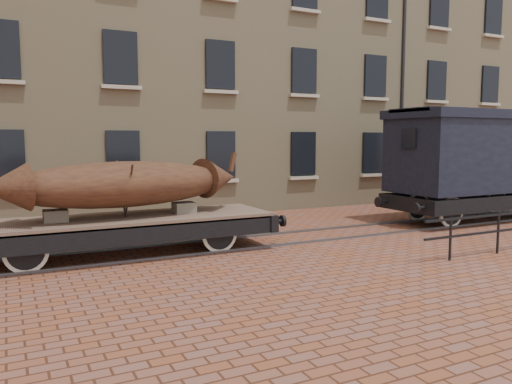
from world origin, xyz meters
name	(u,v)px	position (x,y,z in m)	size (l,w,h in m)	color
ground	(258,242)	(0.00, 0.00, 0.00)	(90.00, 90.00, 0.00)	brown
warehouse_cream	(218,47)	(3.00, 9.99, 7.00)	(40.00, 10.19, 14.00)	tan
rail_track	(258,241)	(0.00, 0.00, 0.03)	(30.00, 1.52, 0.06)	#59595E
flatcar_wagon	(124,225)	(-3.55, 0.00, 0.74)	(7.91, 2.15, 1.19)	brown
iron_boat	(125,184)	(-3.50, 0.00, 1.71)	(6.12, 2.38, 1.49)	brown
goods_van	(478,152)	(8.39, 0.00, 2.33)	(7.20, 2.63, 3.73)	black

